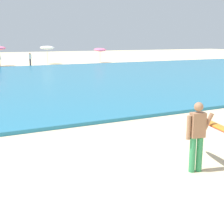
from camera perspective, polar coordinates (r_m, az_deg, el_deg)
ground_plane at (r=7.02m, az=-4.86°, el=-14.23°), size 160.00×160.00×0.00m
surfer_with_board at (r=8.15m, az=16.08°, el=-3.12°), size 1.17×2.52×1.73m
beach_umbrella_3 at (r=43.91m, az=-11.30°, el=10.99°), size 1.81×1.83×2.38m
beach_umbrella_4 at (r=45.49m, az=-2.11°, el=10.83°), size 1.72×1.76×2.08m
beachgoer_near_row_right at (r=41.31m, az=-14.14°, el=8.99°), size 0.32×0.20×1.58m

